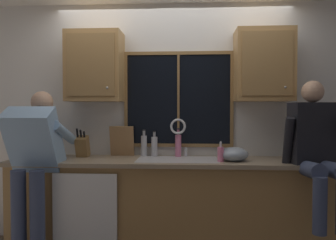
% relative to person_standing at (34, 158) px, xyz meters
% --- Properties ---
extents(back_wall, '(5.56, 0.12, 2.55)m').
position_rel_person_standing_xyz_m(back_wall, '(1.25, 0.69, 0.30)').
color(back_wall, silver).
rests_on(back_wall, floor).
extents(window_glass, '(1.10, 0.02, 0.95)m').
position_rel_person_standing_xyz_m(window_glass, '(1.31, 0.63, 0.55)').
color(window_glass, black).
extents(window_frame_top, '(1.17, 0.02, 0.04)m').
position_rel_person_standing_xyz_m(window_frame_top, '(1.31, 0.62, 1.05)').
color(window_frame_top, olive).
extents(window_frame_bottom, '(1.17, 0.02, 0.04)m').
position_rel_person_standing_xyz_m(window_frame_bottom, '(1.31, 0.62, 0.06)').
color(window_frame_bottom, olive).
extents(window_frame_left, '(0.03, 0.02, 0.95)m').
position_rel_person_standing_xyz_m(window_frame_left, '(0.74, 0.62, 0.55)').
color(window_frame_left, olive).
extents(window_frame_right, '(0.03, 0.02, 0.95)m').
position_rel_person_standing_xyz_m(window_frame_right, '(1.88, 0.62, 0.55)').
color(window_frame_right, olive).
extents(window_mullion_center, '(0.02, 0.02, 0.95)m').
position_rel_person_standing_xyz_m(window_mullion_center, '(1.31, 0.61, 0.55)').
color(window_mullion_center, olive).
extents(lower_cabinet_run, '(3.16, 0.58, 0.88)m').
position_rel_person_standing_xyz_m(lower_cabinet_run, '(1.25, 0.34, -0.53)').
color(lower_cabinet_run, '#A07744').
rests_on(lower_cabinet_run, floor).
extents(countertop, '(3.22, 0.62, 0.04)m').
position_rel_person_standing_xyz_m(countertop, '(1.25, 0.32, -0.07)').
color(countertop, gray).
rests_on(countertop, lower_cabinet_run).
extents(dishwasher_front, '(0.60, 0.02, 0.74)m').
position_rel_person_standing_xyz_m(dishwasher_front, '(0.46, 0.03, -0.51)').
color(dishwasher_front, white).
extents(upper_cabinet_left, '(0.57, 0.36, 0.72)m').
position_rel_person_standing_xyz_m(upper_cabinet_left, '(0.45, 0.46, 0.89)').
color(upper_cabinet_left, '#B2844C').
extents(upper_cabinet_right, '(0.57, 0.36, 0.72)m').
position_rel_person_standing_xyz_m(upper_cabinet_right, '(2.17, 0.46, 0.89)').
color(upper_cabinet_right, '#B2844C').
extents(sink, '(0.80, 0.46, 0.21)m').
position_rel_person_standing_xyz_m(sink, '(1.31, 0.33, -0.15)').
color(sink, '#B7B7BC').
rests_on(sink, lower_cabinet_run).
extents(faucet, '(0.18, 0.09, 0.40)m').
position_rel_person_standing_xyz_m(faucet, '(1.32, 0.51, 0.20)').
color(faucet, silver).
rests_on(faucet, countertop).
extents(person_standing, '(0.53, 0.67, 1.59)m').
position_rel_person_standing_xyz_m(person_standing, '(0.00, 0.00, 0.00)').
color(person_standing, '#384260').
rests_on(person_standing, floor).
extents(person_sitting_on_counter, '(0.54, 0.63, 1.26)m').
position_rel_person_standing_xyz_m(person_sitting_on_counter, '(2.55, 0.06, 0.13)').
color(person_sitting_on_counter, '#384260').
rests_on(person_sitting_on_counter, countertop).
extents(knife_block, '(0.12, 0.18, 0.32)m').
position_rel_person_standing_xyz_m(knife_block, '(0.31, 0.45, 0.06)').
color(knife_block, olive).
rests_on(knife_block, countertop).
extents(cutting_board, '(0.25, 0.09, 0.32)m').
position_rel_person_standing_xyz_m(cutting_board, '(0.71, 0.55, 0.11)').
color(cutting_board, '#997047').
rests_on(cutting_board, countertop).
extents(mixing_bowl, '(0.28, 0.28, 0.14)m').
position_rel_person_standing_xyz_m(mixing_bowl, '(1.85, 0.28, 0.01)').
color(mixing_bowl, '#8C99A8').
rests_on(mixing_bowl, countertop).
extents(soap_dispenser, '(0.06, 0.07, 0.20)m').
position_rel_person_standing_xyz_m(soap_dispenser, '(1.72, 0.22, 0.02)').
color(soap_dispenser, pink).
rests_on(soap_dispenser, countertop).
extents(bottle_green_glass, '(0.06, 0.06, 0.28)m').
position_rel_person_standing_xyz_m(bottle_green_glass, '(0.94, 0.56, 0.06)').
color(bottle_green_glass, '#B7B7BC').
rests_on(bottle_green_glass, countertop).
extents(bottle_tall_clear, '(0.06, 0.06, 0.30)m').
position_rel_person_standing_xyz_m(bottle_tall_clear, '(1.31, 0.53, 0.07)').
color(bottle_tall_clear, pink).
rests_on(bottle_tall_clear, countertop).
extents(bottle_amber_small, '(0.07, 0.07, 0.27)m').
position_rel_person_standing_xyz_m(bottle_amber_small, '(1.05, 0.56, 0.06)').
color(bottle_amber_small, '#B7B7BC').
rests_on(bottle_amber_small, countertop).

